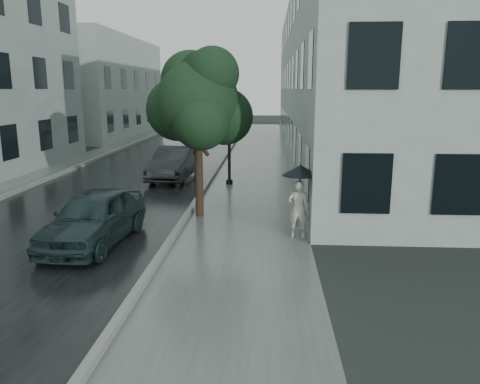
# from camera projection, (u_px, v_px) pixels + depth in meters

# --- Properties ---
(ground) EXTENTS (120.00, 120.00, 0.00)m
(ground) POSITION_uv_depth(u_px,v_px,m) (227.00, 264.00, 10.51)
(ground) COLOR black
(ground) RESTS_ON ground
(sidewalk) EXTENTS (3.50, 60.00, 0.01)m
(sidewalk) POSITION_uv_depth(u_px,v_px,m) (255.00, 172.00, 22.18)
(sidewalk) COLOR slate
(sidewalk) RESTS_ON ground
(kerb_near) EXTENTS (0.15, 60.00, 0.15)m
(kerb_near) POSITION_uv_depth(u_px,v_px,m) (216.00, 170.00, 22.28)
(kerb_near) COLOR slate
(kerb_near) RESTS_ON ground
(asphalt_road) EXTENTS (6.85, 60.00, 0.00)m
(asphalt_road) POSITION_uv_depth(u_px,v_px,m) (144.00, 171.00, 22.51)
(asphalt_road) COLOR black
(asphalt_road) RESTS_ON ground
(kerb_far) EXTENTS (0.15, 60.00, 0.15)m
(kerb_far) POSITION_uv_depth(u_px,v_px,m) (73.00, 168.00, 22.70)
(kerb_far) COLOR slate
(kerb_far) RESTS_ON ground
(sidewalk_far) EXTENTS (1.70, 60.00, 0.01)m
(sidewalk_far) POSITION_uv_depth(u_px,v_px,m) (55.00, 170.00, 22.78)
(sidewalk_far) COLOR #4C5451
(sidewalk_far) RESTS_ON ground
(building_near) EXTENTS (7.02, 36.00, 9.00)m
(building_near) POSITION_uv_depth(u_px,v_px,m) (345.00, 78.00, 28.20)
(building_near) COLOR #97A4A0
(building_near) RESTS_ON ground
(building_far_b) EXTENTS (7.02, 18.00, 8.00)m
(building_far_b) POSITION_uv_depth(u_px,v_px,m) (97.00, 87.00, 39.71)
(building_far_b) COLOR #97A4A0
(building_far_b) RESTS_ON ground
(pedestrian) EXTENTS (0.62, 0.45, 1.56)m
(pedestrian) POSITION_uv_depth(u_px,v_px,m) (298.00, 209.00, 12.18)
(pedestrian) COLOR beige
(pedestrian) RESTS_ON sidewalk
(umbrella) EXTENTS (1.02, 1.02, 1.07)m
(umbrella) POSITION_uv_depth(u_px,v_px,m) (300.00, 170.00, 12.00)
(umbrella) COLOR black
(umbrella) RESTS_ON ground
(street_tree) EXTENTS (3.27, 2.97, 5.06)m
(street_tree) POSITION_uv_depth(u_px,v_px,m) (198.00, 102.00, 13.88)
(street_tree) COLOR #332619
(street_tree) RESTS_ON ground
(lamp_post) EXTENTS (0.84, 0.42, 5.06)m
(lamp_post) POSITION_uv_depth(u_px,v_px,m) (225.00, 113.00, 18.67)
(lamp_post) COLOR black
(lamp_post) RESTS_ON ground
(car_near) EXTENTS (1.93, 4.11, 1.36)m
(car_near) POSITION_uv_depth(u_px,v_px,m) (94.00, 217.00, 11.81)
(car_near) COLOR #1A2A2C
(car_near) RESTS_ON ground
(car_far) EXTENTS (1.81, 4.37, 1.41)m
(car_far) POSITION_uv_depth(u_px,v_px,m) (175.00, 163.00, 20.38)
(car_far) COLOR #26282C
(car_far) RESTS_ON ground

